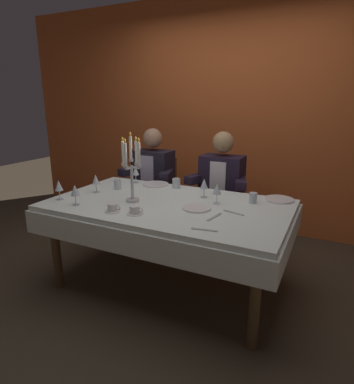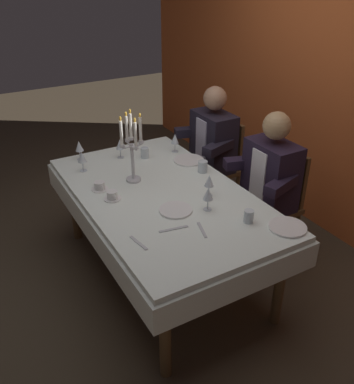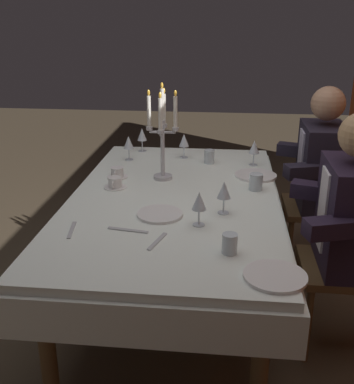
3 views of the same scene
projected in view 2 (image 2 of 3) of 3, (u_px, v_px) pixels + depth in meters
ground_plane at (164, 273)px, 3.41m from camera, size 12.00×12.00×0.00m
back_wall at (340, 79)px, 3.48m from camera, size 6.00×0.12×2.70m
dining_table at (162, 207)px, 3.11m from camera, size 1.94×1.14×0.74m
candelabra at (132, 148)px, 3.09m from camera, size 0.19×0.19×0.56m
dinner_plate_0 at (176, 210)px, 2.83m from camera, size 0.22×0.22×0.01m
dinner_plate_1 at (189, 160)px, 3.53m from camera, size 0.25×0.25×0.01m
dinner_plate_2 at (287, 227)px, 2.65m from camera, size 0.24×0.24×0.01m
wine_glass_0 at (79, 147)px, 3.50m from camera, size 0.07×0.07×0.16m
wine_glass_1 at (209, 181)px, 2.96m from camera, size 0.07×0.07×0.16m
wine_glass_2 at (82, 157)px, 3.31m from camera, size 0.07×0.07×0.16m
wine_glass_3 at (120, 145)px, 3.53m from camera, size 0.07×0.07×0.16m
wine_glass_4 at (208, 195)px, 2.79m from camera, size 0.07×0.07×0.16m
wine_glass_5 at (175, 139)px, 3.64m from camera, size 0.07×0.07×0.16m
water_tumbler_0 at (145, 153)px, 3.57m from camera, size 0.07×0.07×0.09m
water_tumbler_1 at (249, 216)px, 2.70m from camera, size 0.06×0.06×0.08m
water_tumbler_2 at (203, 167)px, 3.33m from camera, size 0.07×0.07×0.09m
coffee_cup_0 at (100, 186)px, 3.08m from camera, size 0.13×0.12×0.06m
coffee_cup_1 at (112, 196)px, 2.96m from camera, size 0.13×0.12×0.06m
fork_0 at (202, 230)px, 2.63m from camera, size 0.17×0.07×0.01m
knife_1 at (174, 229)px, 2.64m from camera, size 0.05×0.19×0.01m
fork_2 at (139, 243)px, 2.51m from camera, size 0.17×0.04×0.01m
seated_diner_0 at (214, 141)px, 3.93m from camera, size 0.63×0.48×1.24m
seated_diner_1 at (272, 174)px, 3.32m from camera, size 0.63×0.48×1.24m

